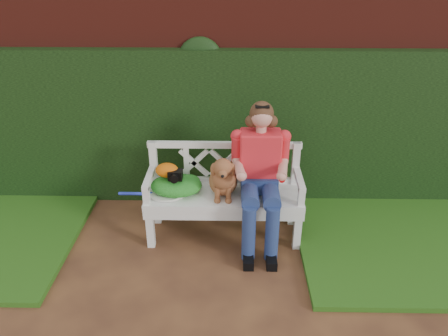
{
  "coord_description": "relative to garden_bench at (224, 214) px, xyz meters",
  "views": [
    {
      "loc": [
        0.44,
        -2.7,
        2.59
      ],
      "look_at": [
        0.37,
        0.95,
        0.75
      ],
      "focal_mm": 35.0,
      "sensor_mm": 36.0,
      "label": 1
    }
  ],
  "objects": [
    {
      "name": "dog",
      "position": [
        -0.01,
        -0.04,
        0.46
      ],
      "size": [
        0.37,
        0.45,
        0.44
      ],
      "primitive_type": null,
      "rotation": [
        0.0,
        0.0,
        0.22
      ],
      "color": "#BA7651",
      "rests_on": "garden_bench"
    },
    {
      "name": "ivy_hedge",
      "position": [
        -0.37,
        0.73,
        0.61
      ],
      "size": [
        10.0,
        0.18,
        1.7
      ],
      "primitive_type": "cube",
      "color": "#224518",
      "rests_on": "ground"
    },
    {
      "name": "baseball_glove",
      "position": [
        -0.54,
        0.01,
        0.48
      ],
      "size": [
        0.25,
        0.2,
        0.14
      ],
      "primitive_type": "ellipsoid",
      "rotation": [
        0.0,
        0.0,
        0.2
      ],
      "color": "#C95709",
      "rests_on": "green_bag"
    },
    {
      "name": "grass_right",
      "position": [
        2.03,
        -0.05,
        -0.21
      ],
      "size": [
        2.6,
        2.0,
        0.05
      ],
      "primitive_type": "cube",
      "color": "#1D3E14",
      "rests_on": "ground"
    },
    {
      "name": "garden_bench",
      "position": [
        0.0,
        0.0,
        0.0
      ],
      "size": [
        1.65,
        0.81,
        0.48
      ],
      "primitive_type": null,
      "rotation": [
        0.0,
        0.0,
        -0.14
      ],
      "color": "white",
      "rests_on": "ground"
    },
    {
      "name": "camera_item",
      "position": [
        -0.46,
        -0.03,
        0.45
      ],
      "size": [
        0.14,
        0.1,
        0.09
      ],
      "primitive_type": "cube",
      "rotation": [
        0.0,
        0.0,
        -0.03
      ],
      "color": "black",
      "rests_on": "green_bag"
    },
    {
      "name": "brick_wall",
      "position": [
        -0.37,
        0.95,
        0.86
      ],
      "size": [
        10.0,
        0.3,
        2.2
      ],
      "primitive_type": "cube",
      "color": "#5E1D15",
      "rests_on": "ground"
    },
    {
      "name": "tennis_racket",
      "position": [
        -0.58,
        -0.06,
        0.26
      ],
      "size": [
        0.68,
        0.32,
        0.03
      ],
      "primitive_type": null,
      "rotation": [
        0.0,
        0.0,
        0.06
      ],
      "color": "white",
      "rests_on": "garden_bench"
    },
    {
      "name": "ground",
      "position": [
        -0.37,
        -0.95,
        -0.24
      ],
      "size": [
        60.0,
        60.0,
        0.0
      ],
      "primitive_type": "plane",
      "color": "#3D2218"
    },
    {
      "name": "seated_woman",
      "position": [
        0.34,
        -0.02,
        0.44
      ],
      "size": [
        0.83,
        0.93,
        1.36
      ],
      "primitive_type": null,
      "rotation": [
        0.0,
        0.0,
        -0.41
      ],
      "color": "#EC3F77",
      "rests_on": "ground"
    },
    {
      "name": "green_bag",
      "position": [
        -0.46,
        0.0,
        0.32
      ],
      "size": [
        0.58,
        0.51,
        0.17
      ],
      "primitive_type": null,
      "rotation": [
        0.0,
        0.0,
        0.29
      ],
      "color": "#33812D",
      "rests_on": "garden_bench"
    }
  ]
}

